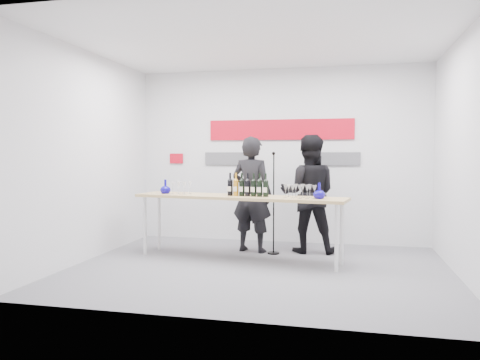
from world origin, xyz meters
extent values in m
plane|color=slate|center=(0.00, 0.00, 0.00)|extent=(5.00, 5.00, 0.00)
cube|color=silver|center=(0.00, 2.00, 1.50)|extent=(5.00, 0.04, 3.00)
cube|color=red|center=(0.00, 1.97, 1.95)|extent=(2.50, 0.02, 0.35)
cube|color=#59595E|center=(-0.90, 1.97, 1.45)|extent=(0.90, 0.02, 0.22)
cube|color=#59595E|center=(0.90, 1.97, 1.45)|extent=(0.90, 0.02, 0.22)
cube|color=red|center=(-1.90, 1.97, 1.45)|extent=(0.25, 0.02, 0.18)
cube|color=#DDB777|center=(-0.38, 0.45, 0.91)|extent=(3.15, 1.07, 0.04)
cylinder|color=silver|center=(-1.84, 0.46, 0.44)|extent=(0.05, 0.05, 0.89)
cylinder|color=silver|center=(1.01, 0.04, 0.44)|extent=(0.05, 0.05, 0.89)
cylinder|color=silver|center=(-1.78, 0.87, 0.44)|extent=(0.05, 0.05, 0.89)
cylinder|color=silver|center=(1.07, 0.44, 0.44)|extent=(0.05, 0.05, 0.89)
imported|color=black|center=(-0.31, 1.06, 0.90)|extent=(0.74, 0.57, 1.80)
imported|color=black|center=(0.55, 1.21, 0.91)|extent=(0.93, 0.75, 1.82)
cylinder|color=black|center=(0.05, 0.97, 0.01)|extent=(0.18, 0.18, 0.02)
cylinder|color=black|center=(0.05, 0.97, 0.76)|extent=(0.02, 0.02, 1.52)
sphere|color=black|center=(0.05, 0.94, 1.54)|extent=(0.05, 0.05, 0.05)
camera|label=1|loc=(1.14, -6.07, 1.52)|focal=35.00mm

